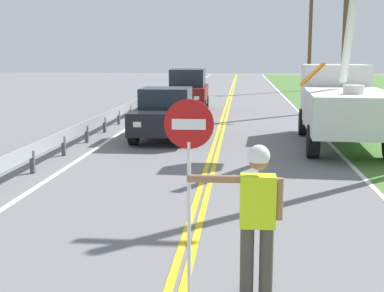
{
  "coord_description": "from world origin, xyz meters",
  "views": [
    {
      "loc": [
        0.76,
        -1.49,
        2.82
      ],
      "look_at": [
        -0.11,
        7.94,
        1.2
      ],
      "focal_mm": 50.41,
      "sensor_mm": 36.0,
      "label": 1
    }
  ],
  "objects_px": {
    "utility_bucket_truck": "(341,99)",
    "utility_pole_mid": "(346,19)",
    "flagger_worker": "(257,213)",
    "utility_pole_far": "(310,32)",
    "oncoming_sedan_nearest": "(165,114)",
    "oncoming_suv_second": "(188,90)",
    "stop_sign_paddle": "(189,154)"
  },
  "relations": [
    {
      "from": "flagger_worker",
      "to": "oncoming_sedan_nearest",
      "type": "distance_m",
      "value": 12.19
    },
    {
      "from": "oncoming_sedan_nearest",
      "to": "flagger_worker",
      "type": "bearing_deg",
      "value": -77.07
    },
    {
      "from": "oncoming_sedan_nearest",
      "to": "oncoming_suv_second",
      "type": "bearing_deg",
      "value": 90.7
    },
    {
      "from": "flagger_worker",
      "to": "utility_pole_far",
      "type": "xyz_separation_m",
      "value": [
        5.01,
        36.98,
        3.43
      ]
    },
    {
      "from": "flagger_worker",
      "to": "stop_sign_paddle",
      "type": "bearing_deg",
      "value": -178.82
    },
    {
      "from": "stop_sign_paddle",
      "to": "utility_bucket_truck",
      "type": "distance_m",
      "value": 11.98
    },
    {
      "from": "utility_bucket_truck",
      "to": "utility_pole_mid",
      "type": "xyz_separation_m",
      "value": [
        1.95,
        10.55,
        3.09
      ]
    },
    {
      "from": "oncoming_suv_second",
      "to": "utility_pole_far",
      "type": "bearing_deg",
      "value": 64.17
    },
    {
      "from": "flagger_worker",
      "to": "utility_pole_mid",
      "type": "relative_size",
      "value": 0.21
    },
    {
      "from": "oncoming_suv_second",
      "to": "flagger_worker",
      "type": "bearing_deg",
      "value": -82.23
    },
    {
      "from": "oncoming_sedan_nearest",
      "to": "utility_pole_far",
      "type": "relative_size",
      "value": 0.48
    },
    {
      "from": "oncoming_suv_second",
      "to": "utility_bucket_truck",
      "type": "bearing_deg",
      "value": -58.44
    },
    {
      "from": "stop_sign_paddle",
      "to": "oncoming_suv_second",
      "type": "relative_size",
      "value": 0.5
    },
    {
      "from": "stop_sign_paddle",
      "to": "utility_pole_mid",
      "type": "height_order",
      "value": "utility_pole_mid"
    },
    {
      "from": "flagger_worker",
      "to": "oncoming_suv_second",
      "type": "xyz_separation_m",
      "value": [
        -2.84,
        20.78,
        0.01
      ]
    },
    {
      "from": "stop_sign_paddle",
      "to": "oncoming_sedan_nearest",
      "type": "height_order",
      "value": "stop_sign_paddle"
    },
    {
      "from": "oncoming_sedan_nearest",
      "to": "utility_pole_far",
      "type": "bearing_deg",
      "value": 72.88
    },
    {
      "from": "utility_bucket_truck",
      "to": "utility_pole_far",
      "type": "height_order",
      "value": "utility_pole_far"
    },
    {
      "from": "utility_pole_mid",
      "to": "oncoming_sedan_nearest",
      "type": "bearing_deg",
      "value": -127.18
    },
    {
      "from": "stop_sign_paddle",
      "to": "oncoming_suv_second",
      "type": "bearing_deg",
      "value": 95.68
    },
    {
      "from": "oncoming_suv_second",
      "to": "utility_pole_far",
      "type": "height_order",
      "value": "utility_pole_far"
    },
    {
      "from": "flagger_worker",
      "to": "oncoming_sedan_nearest",
      "type": "xyz_separation_m",
      "value": [
        -2.73,
        11.88,
        -0.21
      ]
    },
    {
      "from": "flagger_worker",
      "to": "stop_sign_paddle",
      "type": "relative_size",
      "value": 0.78
    },
    {
      "from": "utility_bucket_truck",
      "to": "utility_pole_far",
      "type": "relative_size",
      "value": 0.81
    },
    {
      "from": "utility_bucket_truck",
      "to": "utility_pole_mid",
      "type": "height_order",
      "value": "utility_pole_mid"
    },
    {
      "from": "oncoming_suv_second",
      "to": "utility_pole_mid",
      "type": "height_order",
      "value": "utility_pole_mid"
    },
    {
      "from": "oncoming_sedan_nearest",
      "to": "utility_pole_mid",
      "type": "bearing_deg",
      "value": 52.82
    },
    {
      "from": "utility_pole_mid",
      "to": "utility_pole_far",
      "type": "xyz_separation_m",
      "value": [
        0.12,
        15.06,
        -0.05
      ]
    },
    {
      "from": "flagger_worker",
      "to": "utility_bucket_truck",
      "type": "relative_size",
      "value": 0.26
    },
    {
      "from": "utility_pole_mid",
      "to": "utility_bucket_truck",
      "type": "bearing_deg",
      "value": -100.45
    },
    {
      "from": "utility_bucket_truck",
      "to": "utility_pole_far",
      "type": "bearing_deg",
      "value": 85.39
    },
    {
      "from": "flagger_worker",
      "to": "oncoming_sedan_nearest",
      "type": "bearing_deg",
      "value": 102.93
    }
  ]
}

